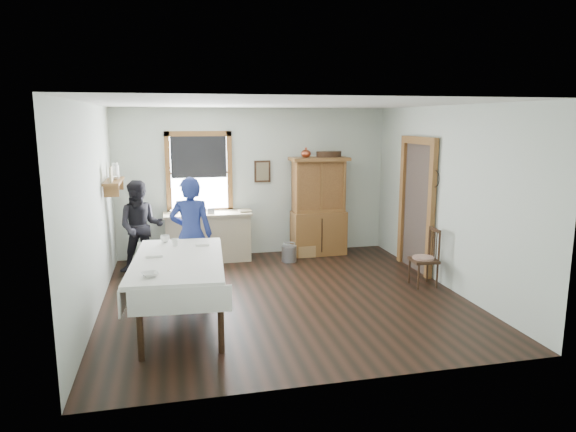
{
  "coord_description": "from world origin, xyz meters",
  "views": [
    {
      "loc": [
        -1.5,
        -6.83,
        2.5
      ],
      "look_at": [
        0.14,
        0.3,
        1.11
      ],
      "focal_mm": 32.0,
      "sensor_mm": 36.0,
      "label": 1
    }
  ],
  "objects": [
    {
      "name": "dining_table",
      "position": [
        -1.46,
        -0.68,
        0.42
      ],
      "size": [
        1.25,
        2.17,
        0.84
      ],
      "primitive_type": "cube",
      "rotation": [
        0.0,
        0.0,
        -0.07
      ],
      "color": "white",
      "rests_on": "room"
    },
    {
      "name": "shelf_bowl",
      "position": [
        -2.37,
        1.55,
        1.6
      ],
      "size": [
        0.22,
        0.22,
        0.05
      ],
      "primitive_type": "imported",
      "color": "white",
      "rests_on": "wall_shelf"
    },
    {
      "name": "wall_shelf",
      "position": [
        -2.37,
        1.54,
        1.57
      ],
      "size": [
        0.24,
        1.0,
        0.44
      ],
      "color": "brown",
      "rests_on": "room"
    },
    {
      "name": "table_bowl",
      "position": [
        -1.76,
        -1.36,
        0.86
      ],
      "size": [
        0.24,
        0.24,
        0.05
      ],
      "primitive_type": "imported",
      "rotation": [
        0.0,
        0.0,
        0.26
      ],
      "color": "white",
      "rests_on": "dining_table"
    },
    {
      "name": "table_cup_a",
      "position": [
        -1.61,
        0.21,
        0.89
      ],
      "size": [
        0.15,
        0.15,
        0.1
      ],
      "primitive_type": "imported",
      "rotation": [
        0.0,
        0.0,
        -0.17
      ],
      "color": "white",
      "rests_on": "dining_table"
    },
    {
      "name": "table_cup_b",
      "position": [
        -1.48,
        -0.03,
        0.89
      ],
      "size": [
        0.13,
        0.13,
        0.1
      ],
      "primitive_type": "imported",
      "rotation": [
        0.0,
        0.0,
        -0.39
      ],
      "color": "white",
      "rests_on": "dining_table"
    },
    {
      "name": "rug_beater",
      "position": [
        2.45,
        0.3,
        1.72
      ],
      "size": [
        0.01,
        0.27,
        0.27
      ],
      "primitive_type": "torus",
      "rotation": [
        0.0,
        1.57,
        0.0
      ],
      "color": "black",
      "rests_on": "room"
    },
    {
      "name": "doorway",
      "position": [
        2.46,
        0.85,
        1.16
      ],
      "size": [
        0.09,
        1.14,
        2.22
      ],
      "color": "#443830",
      "rests_on": "room"
    },
    {
      "name": "window",
      "position": [
        -1.0,
        2.46,
        1.63
      ],
      "size": [
        1.18,
        0.07,
        1.48
      ],
      "color": "white",
      "rests_on": "room"
    },
    {
      "name": "counter_book",
      "position": [
        -0.34,
        2.15,
        0.88
      ],
      "size": [
        0.18,
        0.25,
        0.02
      ],
      "primitive_type": "imported",
      "rotation": [
        0.0,
        0.0,
        -0.0
      ],
      "color": "brown",
      "rests_on": "work_counter"
    },
    {
      "name": "pail",
      "position": [
        0.5,
        1.79,
        0.14
      ],
      "size": [
        0.35,
        0.35,
        0.28
      ],
      "primitive_type": "cube",
      "rotation": [
        0.0,
        0.0,
        0.44
      ],
      "color": "#9EA0A6",
      "rests_on": "room"
    },
    {
      "name": "figure_dark",
      "position": [
        -2.01,
        1.7,
        0.71
      ],
      "size": [
        0.72,
        0.57,
        1.42
      ],
      "primitive_type": "imported",
      "rotation": [
        0.0,
        0.0,
        -0.06
      ],
      "color": "black",
      "rests_on": "room"
    },
    {
      "name": "work_counter",
      "position": [
        -0.9,
        2.18,
        0.44
      ],
      "size": [
        1.53,
        0.59,
        0.87
      ],
      "primitive_type": "cube",
      "rotation": [
        0.0,
        0.0,
        0.01
      ],
      "color": "tan",
      "rests_on": "room"
    },
    {
      "name": "woman_blue",
      "position": [
        -1.25,
        0.58,
        0.78
      ],
      "size": [
        0.63,
        0.47,
        1.57
      ],
      "primitive_type": "imported",
      "rotation": [
        0.0,
        0.0,
        2.97
      ],
      "color": "navy",
      "rests_on": "room"
    },
    {
      "name": "counter_bowl",
      "position": [
        -1.45,
        2.23,
        0.9
      ],
      "size": [
        0.2,
        0.2,
        0.06
      ],
      "primitive_type": "imported",
      "rotation": [
        0.0,
        0.0,
        0.13
      ],
      "color": "white",
      "rests_on": "work_counter"
    },
    {
      "name": "wicker_basket",
      "position": [
        0.85,
        2.06,
        0.11
      ],
      "size": [
        0.37,
        0.26,
        0.21
      ],
      "primitive_type": "cube",
      "rotation": [
        0.0,
        0.0,
        -0.01
      ],
      "color": "#AF844F",
      "rests_on": "room"
    },
    {
      "name": "china_hutch",
      "position": [
        1.15,
        2.17,
        0.91
      ],
      "size": [
        1.07,
        0.53,
        1.81
      ],
      "primitive_type": "cube",
      "rotation": [
        0.0,
        0.0,
        0.02
      ],
      "color": "brown",
      "rests_on": "room"
    },
    {
      "name": "spindle_chair",
      "position": [
        2.18,
        0.01,
        0.45
      ],
      "size": [
        0.44,
        0.44,
        0.89
      ],
      "primitive_type": "cube",
      "rotation": [
        0.0,
        0.0,
        -0.08
      ],
      "color": "#372013",
      "rests_on": "room"
    },
    {
      "name": "room",
      "position": [
        0.0,
        0.0,
        1.35
      ],
      "size": [
        5.01,
        5.01,
        2.7
      ],
      "color": "black",
      "rests_on": "ground"
    },
    {
      "name": "framed_picture",
      "position": [
        0.15,
        2.46,
        1.55
      ],
      "size": [
        0.3,
        0.04,
        0.4
      ],
      "primitive_type": "cube",
      "color": "#372013",
      "rests_on": "room"
    }
  ]
}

